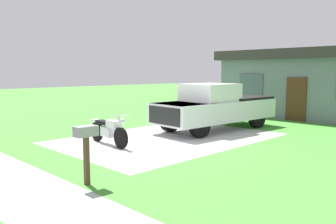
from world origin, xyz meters
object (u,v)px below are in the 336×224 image
(motorcycle, at_px, (108,130))
(pickup_truck, at_px, (217,106))
(neighbor_house, at_px, (319,83))
(mailbox, at_px, (86,139))

(motorcycle, height_order, pickup_truck, pickup_truck)
(motorcycle, bearing_deg, pickup_truck, 82.97)
(motorcycle, xyz_separation_m, neighbor_house, (1.77, 12.20, 1.32))
(neighbor_house, bearing_deg, motorcycle, -98.27)
(pickup_truck, bearing_deg, neighbor_house, 80.88)
(mailbox, bearing_deg, motorcycle, 138.40)
(motorcycle, height_order, mailbox, mailbox)
(pickup_truck, xyz_separation_m, neighbor_house, (1.16, 7.23, 0.84))
(motorcycle, relative_size, pickup_truck, 0.39)
(pickup_truck, distance_m, neighbor_house, 7.37)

